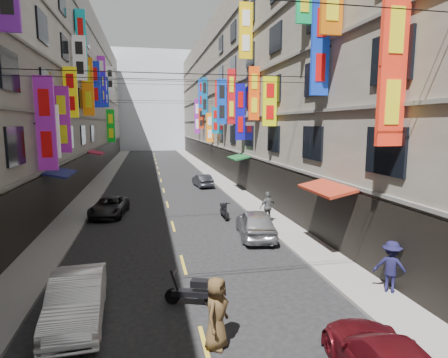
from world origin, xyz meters
name	(u,v)px	position (x,y,z in m)	size (l,w,h in m)	color
sidewalk_left	(100,182)	(-6.00, 42.00, 0.06)	(2.00, 90.00, 0.12)	slate
sidewalk_right	(218,178)	(6.00, 42.00, 0.06)	(2.00, 90.00, 0.12)	slate
building_row_left	(29,84)	(-11.99, 42.00, 9.49)	(10.14, 90.00, 19.00)	gray
building_row_right	(273,89)	(11.99, 42.00, 9.49)	(10.14, 90.00, 19.00)	gray
haze_block	(151,101)	(0.00, 92.00, 11.00)	(18.00, 8.00, 22.00)	silver
shop_signage	(158,83)	(-0.28, 34.83, 9.12)	(14.00, 55.00, 12.08)	#0D0F9B
street_awnings	(149,170)	(-1.26, 26.00, 3.00)	(13.99, 35.20, 0.41)	#155018
overhead_cables	(165,80)	(0.00, 30.00, 8.80)	(14.00, 38.04, 1.24)	black
lane_markings	(162,185)	(0.00, 39.00, 0.00)	(0.12, 80.20, 0.01)	gold
scooter_crossing	(193,292)	(-0.03, 14.42, 0.44)	(1.73, 0.80, 1.14)	black
scooter_far_right	(224,211)	(3.21, 25.21, 0.44)	(0.50, 1.80, 1.14)	black
car_left_mid	(77,299)	(-3.47, 14.10, 0.69)	(1.46, 4.20, 1.38)	white
car_left_far	(109,207)	(-3.79, 27.36, 0.59)	(1.95, 4.22, 1.17)	black
car_right_mid	(256,223)	(4.00, 21.07, 0.73)	(1.73, 4.29, 1.46)	#B4B5B9
car_right_far	(202,181)	(3.64, 37.18, 0.59)	(1.24, 3.57, 1.17)	#26272E
pedestrian_rnear	(391,267)	(6.60, 13.81, 1.00)	(1.14, 0.59, 1.76)	#131233
pedestrian_rfar	(268,207)	(5.40, 23.32, 1.02)	(1.05, 0.60, 1.80)	#515153
pedestrian_crossing	(216,313)	(0.29, 12.03, 0.95)	(0.93, 0.63, 1.89)	#49351D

